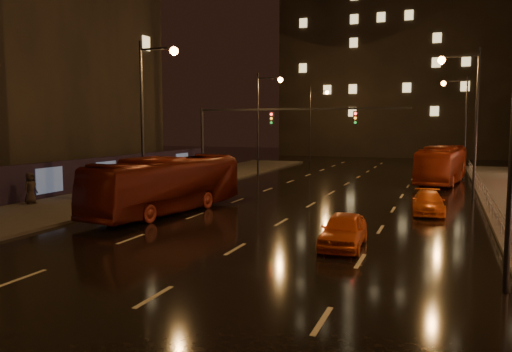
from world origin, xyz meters
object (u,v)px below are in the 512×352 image
(bus_red, at_px, (167,185))
(bus_curb, at_px, (442,165))
(taxi_near, at_px, (343,230))
(pedestrian_c, at_px, (30,188))
(taxi_far, at_px, (428,202))

(bus_red, xyz_separation_m, bus_curb, (14.53, 21.01, 0.00))
(bus_red, height_order, bus_curb, bus_curb)
(bus_red, bearing_deg, taxi_near, -15.02)
(bus_curb, relative_size, taxi_near, 2.79)
(bus_red, bearing_deg, pedestrian_c, -165.45)
(taxi_near, distance_m, taxi_far, 10.08)
(bus_curb, bearing_deg, bus_red, -117.04)
(bus_curb, height_order, taxi_far, bus_curb)
(bus_curb, height_order, pedestrian_c, bus_curb)
(bus_curb, bearing_deg, pedestrian_c, -129.13)
(bus_curb, bearing_deg, taxi_far, -84.39)
(bus_red, height_order, taxi_far, bus_red)
(bus_red, relative_size, taxi_far, 2.72)
(pedestrian_c, bearing_deg, bus_red, -87.93)
(taxi_near, height_order, taxi_far, taxi_near)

